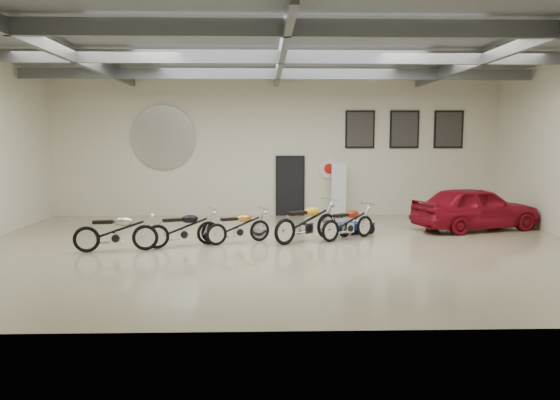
{
  "coord_description": "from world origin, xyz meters",
  "views": [
    {
      "loc": [
        -0.42,
        -13.6,
        2.76
      ],
      "look_at": [
        0.0,
        1.2,
        1.1
      ],
      "focal_mm": 35.0,
      "sensor_mm": 36.0,
      "label": 1
    }
  ],
  "objects_px": {
    "motorcycle_black": "(183,228)",
    "motorcycle_silver": "(116,231)",
    "banner_stand": "(339,190)",
    "go_kart": "(354,223)",
    "motorcycle_gold": "(239,226)",
    "motorcycle_yellow": "(306,221)",
    "motorcycle_red": "(348,222)",
    "vintage_car": "(475,208)"
  },
  "relations": [
    {
      "from": "motorcycle_red",
      "to": "vintage_car",
      "type": "relative_size",
      "value": 0.47
    },
    {
      "from": "banner_stand",
      "to": "go_kart",
      "type": "bearing_deg",
      "value": -81.33
    },
    {
      "from": "motorcycle_gold",
      "to": "motorcycle_red",
      "type": "bearing_deg",
      "value": -17.54
    },
    {
      "from": "motorcycle_yellow",
      "to": "vintage_car",
      "type": "relative_size",
      "value": 0.55
    },
    {
      "from": "motorcycle_black",
      "to": "motorcycle_red",
      "type": "bearing_deg",
      "value": -11.49
    },
    {
      "from": "motorcycle_gold",
      "to": "go_kart",
      "type": "xyz_separation_m",
      "value": [
        3.32,
        1.44,
        -0.16
      ]
    },
    {
      "from": "go_kart",
      "to": "motorcycle_gold",
      "type": "bearing_deg",
      "value": 174.04
    },
    {
      "from": "motorcycle_black",
      "to": "go_kart",
      "type": "height_order",
      "value": "motorcycle_black"
    },
    {
      "from": "motorcycle_gold",
      "to": "motorcycle_red",
      "type": "distance_m",
      "value": 3.03
    },
    {
      "from": "motorcycle_yellow",
      "to": "go_kart",
      "type": "xyz_separation_m",
      "value": [
        1.5,
        1.23,
        -0.26
      ]
    },
    {
      "from": "banner_stand",
      "to": "motorcycle_gold",
      "type": "distance_m",
      "value": 5.85
    },
    {
      "from": "vintage_car",
      "to": "motorcycle_silver",
      "type": "bearing_deg",
      "value": 89.81
    },
    {
      "from": "banner_stand",
      "to": "go_kart",
      "type": "distance_m",
      "value": 3.42
    },
    {
      "from": "go_kart",
      "to": "vintage_car",
      "type": "relative_size",
      "value": 0.43
    },
    {
      "from": "motorcycle_silver",
      "to": "motorcycle_red",
      "type": "bearing_deg",
      "value": 5.1
    },
    {
      "from": "motorcycle_silver",
      "to": "go_kart",
      "type": "xyz_separation_m",
      "value": [
        6.28,
        2.41,
        -0.22
      ]
    },
    {
      "from": "motorcycle_silver",
      "to": "motorcycle_black",
      "type": "xyz_separation_m",
      "value": [
        1.56,
        0.56,
        -0.02
      ]
    },
    {
      "from": "motorcycle_black",
      "to": "vintage_car",
      "type": "bearing_deg",
      "value": -7.33
    },
    {
      "from": "motorcycle_black",
      "to": "motorcycle_gold",
      "type": "xyz_separation_m",
      "value": [
        1.4,
        0.41,
        -0.03
      ]
    },
    {
      "from": "motorcycle_black",
      "to": "go_kart",
      "type": "xyz_separation_m",
      "value": [
        4.72,
        1.85,
        -0.19
      ]
    },
    {
      "from": "motorcycle_black",
      "to": "motorcycle_silver",
      "type": "bearing_deg",
      "value": 176.78
    },
    {
      "from": "go_kart",
      "to": "motorcycle_yellow",
      "type": "bearing_deg",
      "value": -169.85
    },
    {
      "from": "motorcycle_red",
      "to": "motorcycle_black",
      "type": "bearing_deg",
      "value": 156.23
    },
    {
      "from": "banner_stand",
      "to": "motorcycle_black",
      "type": "distance_m",
      "value": 7.04
    },
    {
      "from": "motorcycle_silver",
      "to": "vintage_car",
      "type": "xyz_separation_m",
      "value": [
        10.08,
        2.96,
        0.15
      ]
    },
    {
      "from": "banner_stand",
      "to": "motorcycle_yellow",
      "type": "relative_size",
      "value": 0.88
    },
    {
      "from": "motorcycle_black",
      "to": "go_kart",
      "type": "bearing_deg",
      "value": -1.65
    },
    {
      "from": "banner_stand",
      "to": "motorcycle_black",
      "type": "bearing_deg",
      "value": -123.5
    },
    {
      "from": "motorcycle_silver",
      "to": "banner_stand",
      "type": "bearing_deg",
      "value": 33.88
    },
    {
      "from": "motorcycle_yellow",
      "to": "go_kart",
      "type": "bearing_deg",
      "value": 1.81
    },
    {
      "from": "motorcycle_yellow",
      "to": "motorcycle_red",
      "type": "xyz_separation_m",
      "value": [
        1.17,
        0.28,
        -0.08
      ]
    },
    {
      "from": "motorcycle_yellow",
      "to": "motorcycle_red",
      "type": "distance_m",
      "value": 1.21
    },
    {
      "from": "motorcycle_gold",
      "to": "motorcycle_black",
      "type": "bearing_deg",
      "value": 169.76
    },
    {
      "from": "motorcycle_silver",
      "to": "motorcycle_gold",
      "type": "height_order",
      "value": "motorcycle_silver"
    },
    {
      "from": "motorcycle_black",
      "to": "motorcycle_yellow",
      "type": "xyz_separation_m",
      "value": [
        3.22,
        0.62,
        0.06
      ]
    },
    {
      "from": "go_kart",
      "to": "vintage_car",
      "type": "xyz_separation_m",
      "value": [
        3.8,
        0.55,
        0.37
      ]
    },
    {
      "from": "motorcycle_silver",
      "to": "motorcycle_gold",
      "type": "relative_size",
      "value": 1.12
    },
    {
      "from": "motorcycle_silver",
      "to": "motorcycle_yellow",
      "type": "xyz_separation_m",
      "value": [
        4.79,
        1.18,
        0.04
      ]
    },
    {
      "from": "banner_stand",
      "to": "motorcycle_gold",
      "type": "relative_size",
      "value": 1.07
    },
    {
      "from": "banner_stand",
      "to": "motorcycle_red",
      "type": "bearing_deg",
      "value": -85.63
    },
    {
      "from": "motorcycle_red",
      "to": "banner_stand",
      "type": "bearing_deg",
      "value": 50.35
    },
    {
      "from": "motorcycle_silver",
      "to": "go_kart",
      "type": "height_order",
      "value": "motorcycle_silver"
    }
  ]
}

